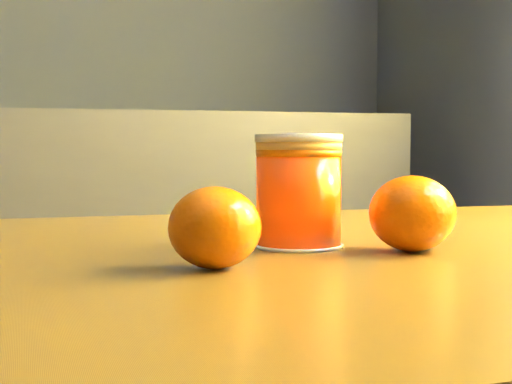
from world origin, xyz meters
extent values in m
cube|color=brown|center=(1.03, 0.16, 0.71)|extent=(1.02, 0.75, 0.04)
cylinder|color=#FF3C05|center=(0.99, 0.15, 0.77)|extent=(0.07, 0.07, 0.08)
cylinder|color=#E6B35D|center=(0.99, 0.15, 0.81)|extent=(0.07, 0.07, 0.01)
cylinder|color=silver|center=(0.99, 0.15, 0.82)|extent=(0.07, 0.07, 0.00)
ellipsoid|color=#DF5E04|center=(0.90, 0.06, 0.76)|extent=(0.07, 0.07, 0.05)
ellipsoid|color=#DF5E04|center=(1.07, 0.11, 0.76)|extent=(0.07, 0.07, 0.06)
camera|label=1|loc=(0.82, -0.39, 0.80)|focal=50.00mm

